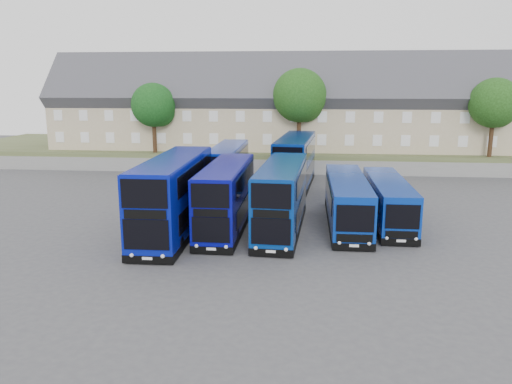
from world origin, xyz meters
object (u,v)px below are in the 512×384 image
object	(u,v)px
tree_west	(155,107)
tree_mid	(301,98)
dd_front_left	(174,197)
tree_east	(495,105)
dd_front_mid	(226,198)
coach_east_a	(347,202)

from	to	relation	value
tree_west	tree_mid	size ratio (longest dim) A/B	0.83
dd_front_left	tree_mid	world-z (taller)	tree_mid
tree_west	tree_east	size ratio (longest dim) A/B	0.94
dd_front_left	dd_front_mid	distance (m)	3.43
dd_front_left	tree_east	world-z (taller)	tree_east
dd_front_mid	tree_east	world-z (taller)	tree_east
tree_mid	coach_east_a	bearing A→B (deg)	-80.71
tree_west	dd_front_mid	bearing A→B (deg)	-63.08
tree_west	dd_front_left	bearing A→B (deg)	-70.92
dd_front_mid	coach_east_a	distance (m)	8.31
dd_front_left	tree_mid	distance (m)	25.90
dd_front_left	tree_mid	size ratio (longest dim) A/B	1.34
dd_front_left	dd_front_mid	size ratio (longest dim) A/B	1.13
dd_front_mid	tree_east	size ratio (longest dim) A/B	1.33
dd_front_left	dd_front_mid	world-z (taller)	dd_front_left
coach_east_a	tree_east	distance (m)	26.97
dd_front_mid	tree_mid	world-z (taller)	tree_mid
dd_front_mid	tree_east	distance (m)	33.69
dd_front_left	dd_front_mid	bearing A→B (deg)	19.29
dd_front_left	coach_east_a	distance (m)	11.73
dd_front_mid	tree_east	bearing A→B (deg)	42.74
dd_front_left	coach_east_a	bearing A→B (deg)	14.61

